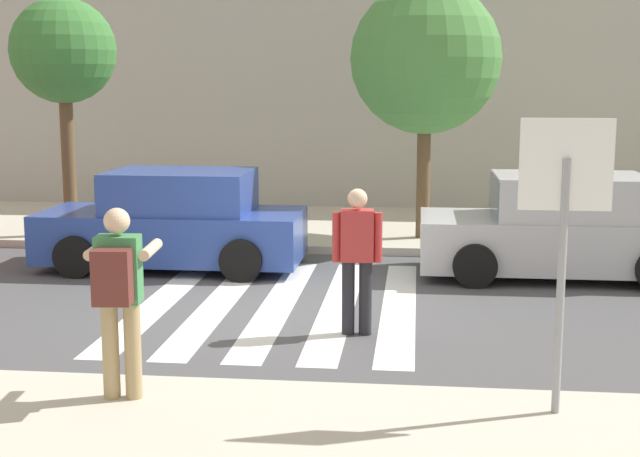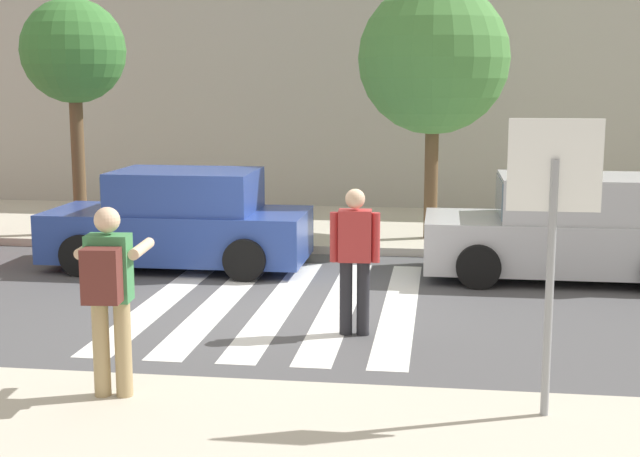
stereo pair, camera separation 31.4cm
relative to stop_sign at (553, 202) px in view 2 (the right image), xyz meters
name	(u,v)px [view 2 (the right image)]	position (x,y,z in m)	size (l,w,h in m)	color
ground_plane	(277,307)	(-3.03, 3.74, -1.97)	(120.00, 120.00, 0.00)	#4C4C4F
sidewalk_far	(333,227)	(-3.03, 9.74, -1.90)	(60.00, 4.80, 0.14)	beige
building_facade_far	(356,85)	(-3.03, 14.14, 0.84)	(56.00, 4.00, 5.62)	#ADA89E
crosswalk_stripe_0	(164,299)	(-4.63, 3.94, -1.97)	(0.44, 5.20, 0.01)	silver
crosswalk_stripe_1	(221,301)	(-3.83, 3.94, -1.97)	(0.44, 5.20, 0.01)	silver
crosswalk_stripe_2	(280,303)	(-3.03, 3.94, -1.97)	(0.44, 5.20, 0.01)	silver
crosswalk_stripe_3	(339,305)	(-2.23, 3.94, -1.97)	(0.44, 5.20, 0.01)	silver
crosswalk_stripe_4	(400,307)	(-1.43, 3.94, -1.97)	(0.44, 5.20, 0.01)	silver
stop_sign	(553,202)	(0.00, 0.00, 0.00)	(0.76, 0.08, 2.51)	gray
photographer_with_backpack	(109,286)	(-3.81, -0.10, -0.80)	(0.63, 0.88, 1.72)	tan
pedestrian_crossing	(355,253)	(-1.89, 2.64, -1.00)	(0.58, 0.26, 1.72)	#232328
parked_car_blue	(180,222)	(-5.01, 6.04, -1.25)	(4.10, 1.92, 1.55)	#284293
parked_car_silver	(566,231)	(0.94, 6.04, -1.25)	(4.10, 1.92, 1.55)	#B7BABF
street_tree_west	(73,53)	(-7.50, 8.02, 1.44)	(1.87, 1.87, 4.25)	brown
street_tree_center	(434,59)	(-1.11, 8.42, 1.33)	(2.64, 2.64, 4.49)	brown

